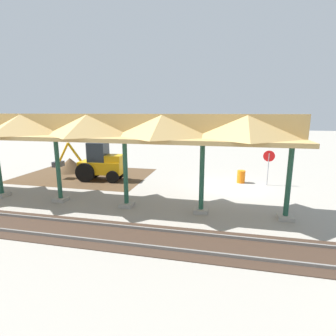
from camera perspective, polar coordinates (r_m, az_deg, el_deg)
ground_plane at (r=18.20m, az=14.23°, el=-4.17°), size 120.00×120.00×0.00m
dirt_work_zone at (r=21.98m, az=-17.55°, el=-1.55°), size 9.95×7.00×0.01m
platform_canopy at (r=15.52m, az=-23.51°, el=8.13°), size 25.15×3.20×4.90m
rail_tracks at (r=10.54m, az=15.38°, el=-16.47°), size 60.00×2.58×0.15m
stop_sign at (r=19.14m, az=21.07°, el=1.57°), size 0.76×0.12×2.43m
backhoe at (r=19.96m, az=-14.73°, el=0.96°), size 5.40×1.86×2.82m
dirt_mound at (r=23.87m, az=-20.43°, el=-0.71°), size 4.96×4.96×2.34m
traffic_barrel at (r=19.46m, az=15.62°, el=-1.82°), size 0.56×0.56×0.90m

